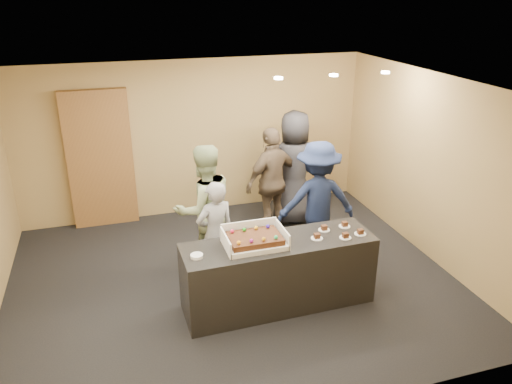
# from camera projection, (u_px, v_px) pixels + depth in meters

# --- Properties ---
(room) EXTENTS (6.04, 6.00, 2.70)m
(room) POSITION_uv_depth(u_px,v_px,m) (231.00, 191.00, 6.43)
(room) COLOR black
(room) RESTS_ON ground
(serving_counter) EXTENTS (2.41, 0.74, 0.90)m
(serving_counter) POSITION_uv_depth(u_px,v_px,m) (278.00, 273.00, 6.27)
(serving_counter) COLOR black
(serving_counter) RESTS_ON floor
(storage_cabinet) EXTENTS (1.05, 0.15, 2.30)m
(storage_cabinet) POSITION_uv_depth(u_px,v_px,m) (100.00, 160.00, 8.20)
(storage_cabinet) COLOR brown
(storage_cabinet) RESTS_ON floor
(cake_box) EXTENTS (0.73, 0.51, 0.22)m
(cake_box) POSITION_uv_depth(u_px,v_px,m) (254.00, 241.00, 6.02)
(cake_box) COLOR white
(cake_box) RESTS_ON serving_counter
(sheet_cake) EXTENTS (0.63, 0.43, 0.12)m
(sheet_cake) POSITION_uv_depth(u_px,v_px,m) (255.00, 238.00, 5.98)
(sheet_cake) COLOR #3A1E0D
(sheet_cake) RESTS_ON cake_box
(plate_stack) EXTENTS (0.15, 0.15, 0.04)m
(plate_stack) POSITION_uv_depth(u_px,v_px,m) (197.00, 256.00, 5.74)
(plate_stack) COLOR white
(plate_stack) RESTS_ON serving_counter
(slice_a) EXTENTS (0.15, 0.15, 0.07)m
(slice_a) POSITION_uv_depth(u_px,v_px,m) (317.00, 237.00, 6.17)
(slice_a) COLOR white
(slice_a) RESTS_ON serving_counter
(slice_b) EXTENTS (0.15, 0.15, 0.07)m
(slice_b) POSITION_uv_depth(u_px,v_px,m) (324.00, 229.00, 6.38)
(slice_b) COLOR white
(slice_b) RESTS_ON serving_counter
(slice_c) EXTENTS (0.15, 0.15, 0.07)m
(slice_c) POSITION_uv_depth(u_px,v_px,m) (345.00, 236.00, 6.18)
(slice_c) COLOR white
(slice_c) RESTS_ON serving_counter
(slice_d) EXTENTS (0.15, 0.15, 0.07)m
(slice_d) POSITION_uv_depth(u_px,v_px,m) (345.00, 225.00, 6.48)
(slice_d) COLOR white
(slice_d) RESTS_ON serving_counter
(slice_e) EXTENTS (0.15, 0.15, 0.07)m
(slice_e) POSITION_uv_depth(u_px,v_px,m) (360.00, 232.00, 6.28)
(slice_e) COLOR white
(slice_e) RESTS_ON serving_counter
(person_server_grey) EXTENTS (0.61, 0.48, 1.49)m
(person_server_grey) POSITION_uv_depth(u_px,v_px,m) (215.00, 234.00, 6.63)
(person_server_grey) COLOR gray
(person_server_grey) RESTS_ON floor
(person_sage_man) EXTENTS (1.04, 0.90, 1.85)m
(person_sage_man) POSITION_uv_depth(u_px,v_px,m) (204.00, 209.00, 6.95)
(person_sage_man) COLOR #9AAB7B
(person_sage_man) RESTS_ON floor
(person_navy_man) EXTENTS (1.23, 0.81, 1.78)m
(person_navy_man) POSITION_uv_depth(u_px,v_px,m) (317.00, 200.00, 7.30)
(person_navy_man) COLOR #182245
(person_navy_man) RESTS_ON floor
(person_brown_extra) EXTENTS (1.13, 0.81, 1.78)m
(person_brown_extra) POSITION_uv_depth(u_px,v_px,m) (272.00, 181.00, 8.01)
(person_brown_extra) COLOR brown
(person_brown_extra) RESTS_ON floor
(person_dark_suit) EXTENTS (1.03, 0.75, 1.95)m
(person_dark_suit) POSITION_uv_depth(u_px,v_px,m) (294.00, 168.00, 8.33)
(person_dark_suit) COLOR #252529
(person_dark_suit) RESTS_ON floor
(ceiling_spotlights) EXTENTS (1.72, 0.12, 0.03)m
(ceiling_spotlights) POSITION_uv_depth(u_px,v_px,m) (334.00, 75.00, 6.80)
(ceiling_spotlights) COLOR #FFEAC6
(ceiling_spotlights) RESTS_ON ceiling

